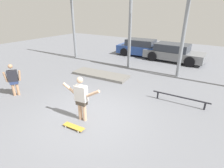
{
  "coord_description": "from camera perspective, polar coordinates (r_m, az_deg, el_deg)",
  "views": [
    {
      "loc": [
        3.7,
        -4.11,
        3.66
      ],
      "look_at": [
        -0.03,
        1.6,
        0.74
      ],
      "focal_mm": 28.0,
      "sensor_mm": 36.0,
      "label": 1
    }
  ],
  "objects": [
    {
      "name": "ground_plane",
      "position": [
        6.63,
        -7.47,
        -10.52
      ],
      "size": [
        36.0,
        36.0,
        0.0
      ],
      "primitive_type": "plane",
      "color": "slate"
    },
    {
      "name": "canopy_support_left",
      "position": [
        12.87,
        -4.55,
        25.09
      ],
      "size": [
        5.11,
        0.2,
        6.94
      ],
      "color": "gray",
      "rests_on": "ground_plane"
    },
    {
      "name": "skateboard",
      "position": [
        6.11,
        -12.38,
        -13.46
      ],
      "size": [
        0.8,
        0.29,
        0.08
      ],
      "rotation": [
        0.0,
        0.0,
        0.07
      ],
      "color": "gold",
      "rests_on": "ground_plane"
    },
    {
      "name": "parked_car_blue",
      "position": [
        15.25,
        9.69,
        11.54
      ],
      "size": [
        4.23,
        2.03,
        1.36
      ],
      "rotation": [
        0.0,
        0.0,
        0.06
      ],
      "color": "#284793",
      "rests_on": "ground_plane"
    },
    {
      "name": "skateboarder",
      "position": [
        6.05,
        -10.02,
        -4.31
      ],
      "size": [
        1.47,
        0.29,
        1.64
      ],
      "rotation": [
        0.0,
        0.0,
        0.13
      ],
      "color": "#DBAD89",
      "rests_on": "ground_plane"
    },
    {
      "name": "grind_rail",
      "position": [
        7.8,
        21.39,
        -4.27
      ],
      "size": [
        2.29,
        0.17,
        0.35
      ],
      "rotation": [
        0.0,
        0.0,
        0.05
      ],
      "color": "black",
      "rests_on": "ground_plane"
    },
    {
      "name": "manual_pad",
      "position": [
        10.46,
        -3.8,
        3.09
      ],
      "size": [
        3.49,
        1.39,
        0.14
      ],
      "primitive_type": "cube",
      "rotation": [
        0.0,
        0.0,
        0.08
      ],
      "color": "slate",
      "rests_on": "ground_plane"
    },
    {
      "name": "parked_car_grey",
      "position": [
        14.19,
        19.37,
        9.63
      ],
      "size": [
        4.38,
        2.02,
        1.3
      ],
      "rotation": [
        0.0,
        0.0,
        -0.03
      ],
      "color": "slate",
      "rests_on": "ground_plane"
    },
    {
      "name": "bystander",
      "position": [
        8.94,
        -29.57,
        1.45
      ],
      "size": [
        0.49,
        0.63,
        1.49
      ],
      "rotation": [
        0.0,
        0.0,
        4.08
      ],
      "color": "tan",
      "rests_on": "ground_plane"
    }
  ]
}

